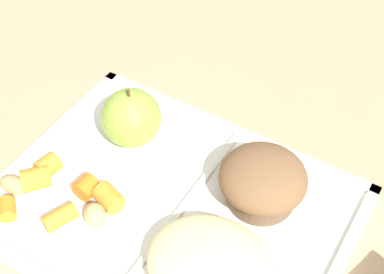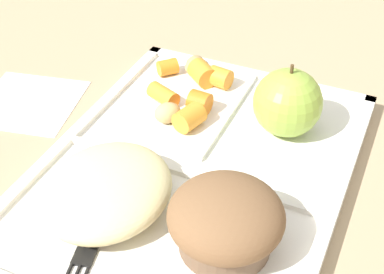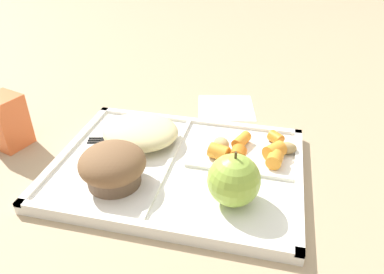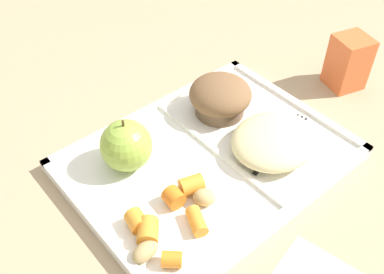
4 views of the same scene
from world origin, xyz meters
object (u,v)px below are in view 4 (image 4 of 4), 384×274
object	(u,v)px
bran_muffin	(220,97)
plastic_fork	(284,139)
green_apple	(126,145)
lunch_tray	(209,159)
milk_carton	(348,62)

from	to	relation	value
bran_muffin	plastic_fork	bearing A→B (deg)	-74.30
bran_muffin	plastic_fork	distance (m)	0.12
green_apple	bran_muffin	xyz separation A→B (m)	(0.18, 0.00, -0.01)
lunch_tray	plastic_fork	bearing A→B (deg)	-22.62
bran_muffin	plastic_fork	world-z (taller)	bran_muffin
lunch_tray	milk_carton	world-z (taller)	milk_carton
milk_carton	green_apple	bearing A→B (deg)	-173.94
green_apple	plastic_fork	world-z (taller)	green_apple
plastic_fork	milk_carton	bearing A→B (deg)	10.10
lunch_tray	milk_carton	bearing A→B (deg)	-2.00
lunch_tray	plastic_fork	world-z (taller)	lunch_tray
plastic_fork	milk_carton	xyz separation A→B (m)	(0.20, 0.04, 0.03)
green_apple	bran_muffin	distance (m)	0.18
lunch_tray	green_apple	bearing A→B (deg)	146.57
lunch_tray	green_apple	world-z (taller)	green_apple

